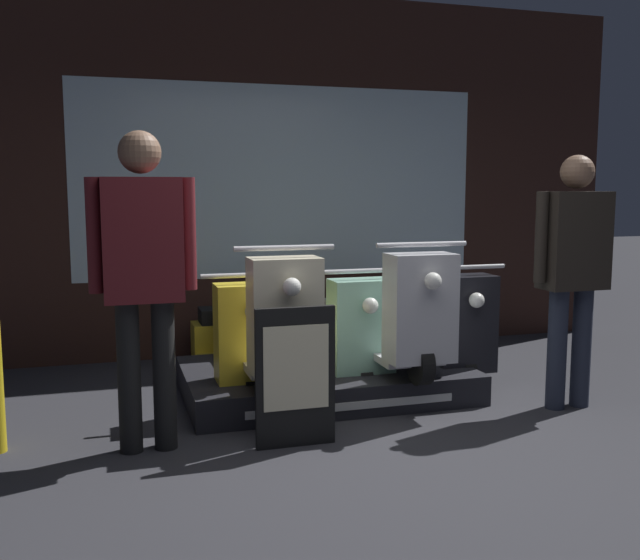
{
  "coord_description": "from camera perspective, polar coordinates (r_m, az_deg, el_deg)",
  "views": [
    {
      "loc": [
        -1.53,
        -3.26,
        1.5
      ],
      "look_at": [
        -0.02,
        1.79,
        0.82
      ],
      "focal_mm": 40.0,
      "sensor_mm": 36.0,
      "label": 1
    }
  ],
  "objects": [
    {
      "name": "scooter_display_right",
      "position": [
        5.2,
        5.52,
        -3.03
      ],
      "size": [
        0.62,
        1.66,
        0.94
      ],
      "color": "black",
      "rests_on": "display_platform"
    },
    {
      "name": "display_platform",
      "position": [
        5.24,
        0.4,
        -8.01
      ],
      "size": [
        2.02,
        1.23,
        0.21
      ],
      "color": "black",
      "rests_on": "ground_plane"
    },
    {
      "name": "person_left_browsing",
      "position": [
        4.09,
        -13.96,
        1.28
      ],
      "size": [
        0.59,
        0.24,
        1.81
      ],
      "color": "black",
      "rests_on": "ground_plane"
    },
    {
      "name": "scooter_backrow_1",
      "position": [
        5.55,
        1.38,
        -4.57
      ],
      "size": [
        0.62,
        1.66,
        0.94
      ],
      "color": "black",
      "rests_on": "ground_plane"
    },
    {
      "name": "person_right_browsing",
      "position": [
        5.07,
        19.61,
        1.49
      ],
      "size": [
        0.59,
        0.24,
        1.71
      ],
      "color": "#232838",
      "rests_on": "ground_plane"
    },
    {
      "name": "ground_plane",
      "position": [
        3.9,
        8.11,
        -15.3
      ],
      "size": [
        30.0,
        30.0,
        0.0
      ],
      "primitive_type": "plane",
      "color": "#2D2D33"
    },
    {
      "name": "shop_wall_back",
      "position": [
        6.5,
        -3.12,
        8.27
      ],
      "size": [
        6.64,
        0.09,
        3.2
      ],
      "color": "#331E19",
      "rests_on": "ground_plane"
    },
    {
      "name": "scooter_backrow_0",
      "position": [
        5.36,
        -6.83,
        -5.05
      ],
      "size": [
        0.62,
        1.66,
        0.94
      ],
      "color": "black",
      "rests_on": "ground_plane"
    },
    {
      "name": "scooter_display_left",
      "position": [
        4.94,
        -4.33,
        -3.59
      ],
      "size": [
        0.62,
        1.66,
        0.94
      ],
      "color": "black",
      "rests_on": "display_platform"
    },
    {
      "name": "price_sign_board",
      "position": [
        4.15,
        -1.97,
        -7.73
      ],
      "size": [
        0.47,
        0.04,
        0.82
      ],
      "color": "black",
      "rests_on": "ground_plane"
    },
    {
      "name": "scooter_backrow_2",
      "position": [
        5.84,
        8.9,
        -4.04
      ],
      "size": [
        0.62,
        1.66,
        0.94
      ],
      "color": "black",
      "rests_on": "ground_plane"
    }
  ]
}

